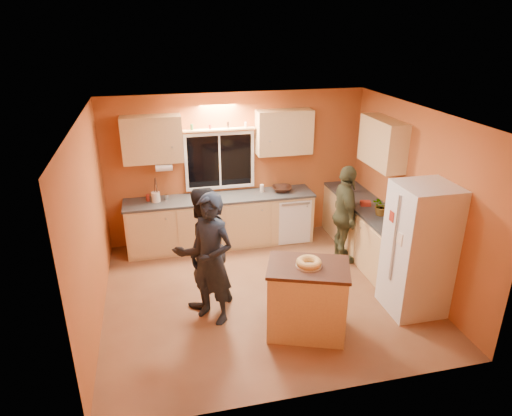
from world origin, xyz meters
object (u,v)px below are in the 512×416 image
object	(u,v)px
person_right	(345,215)
person_left	(212,259)
island	(307,299)
refrigerator	(419,250)
person_center	(202,248)

from	to	relation	value
person_right	person_left	bearing A→B (deg)	124.40
island	person_right	bearing A→B (deg)	74.45
person_left	person_right	bearing A→B (deg)	71.82
person_right	refrigerator	bearing A→B (deg)	-156.45
person_left	person_center	xyz separation A→B (m)	(-0.08, 0.37, -0.02)
refrigerator	person_right	bearing A→B (deg)	104.67
island	person_left	size ratio (longest dim) A/B	0.66
island	person_right	world-z (taller)	person_right
person_center	person_right	distance (m)	2.48
person_left	person_right	xyz separation A→B (m)	(2.29, 1.10, -0.07)
person_right	island	bearing A→B (deg)	152.99
person_right	person_center	bearing A→B (deg)	115.91
island	person_right	distance (m)	2.06
island	person_center	size ratio (longest dim) A/B	0.67
refrigerator	person_right	xyz separation A→B (m)	(-0.39, 1.49, -0.09)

